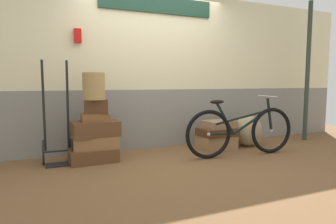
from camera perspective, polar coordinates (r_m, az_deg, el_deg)
The scene contains 14 objects.
ground at distance 4.30m, azimuth 0.91°, elevation -9.35°, with size 10.12×5.20×0.06m, color brown.
station_building at distance 4.95m, azimuth -2.99°, elevation 8.13°, with size 8.12×0.74×2.58m.
suitcase_0 at distance 4.21m, azimuth -14.36°, elevation -8.16°, with size 0.64×0.40×0.19m, color brown.
suitcase_1 at distance 4.18m, azimuth -13.87°, elevation -5.73°, with size 0.60×0.35×0.17m, color olive.
suitcase_2 at distance 4.16m, azimuth -13.94°, elevation -3.19°, with size 0.63×0.37×0.20m, color brown.
suitcase_3 at distance 4.15m, azimuth -13.97°, elevation -1.01°, with size 0.38×0.23×0.11m, color brown.
suitcase_4 at distance 4.12m, azimuth -13.88°, elevation 1.03°, with size 0.30×0.20×0.19m, color #4C2D19.
suitcase_5 at distance 4.93m, azimuth 9.39°, elevation -5.79°, with size 0.56×0.44×0.22m, color #9E754C.
suitcase_6 at distance 4.88m, azimuth 9.57°, elevation -3.84°, with size 0.58×0.43×0.13m, color #4C2D19.
suitcase_7 at distance 4.89m, azimuth 9.93°, elevation -2.35°, with size 0.49×0.37×0.12m, color #937051.
wicker_basket at distance 4.10m, azimuth -14.27°, elevation 4.89°, with size 0.30×0.30×0.37m, color #A8844C.
luggage_trolley at distance 4.22m, azimuth -20.80°, elevation -5.36°, with size 0.39×0.39×1.38m.
burlap_sack at distance 5.23m, azimuth 15.33°, elevation -3.54°, with size 0.51×0.43×0.53m, color #9E8966.
bicycle at distance 4.48m, azimuth 14.04°, elevation -3.65°, with size 1.77×0.46×0.90m.
Camera 1 is at (-1.69, -3.79, 1.10)m, focal length 31.24 mm.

